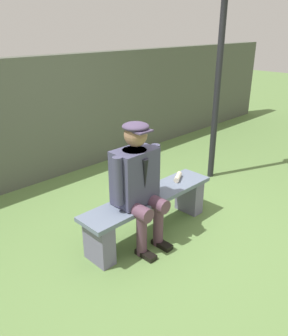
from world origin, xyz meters
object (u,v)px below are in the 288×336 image
at_px(lamp_post, 222,32).
at_px(rolled_magazine, 178,177).
at_px(seated_man, 138,180).
at_px(bench, 150,208).

bearing_deg(lamp_post, rolled_magazine, 16.80).
xyz_separation_m(rolled_magazine, lamp_post, (-1.30, -0.39, 1.62)).
xyz_separation_m(seated_man, rolled_magazine, (-0.76, -0.09, -0.24)).
bearing_deg(lamp_post, seated_man, 13.26).
relative_size(seated_man, rolled_magazine, 6.19).
xyz_separation_m(bench, seated_man, (0.22, 0.05, 0.44)).
distance_m(bench, seated_man, 0.50).
bearing_deg(bench, seated_man, 11.63).
relative_size(bench, seated_man, 1.27).
bearing_deg(lamp_post, bench, 13.45).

